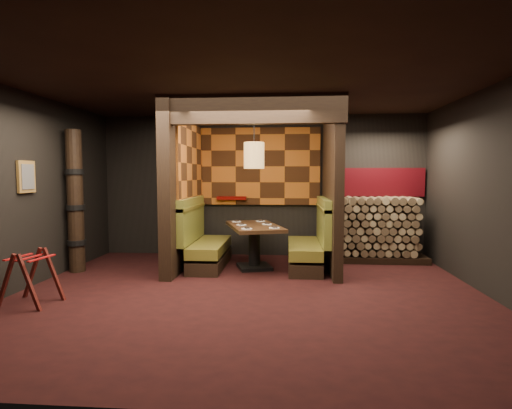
% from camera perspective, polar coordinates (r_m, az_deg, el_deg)
% --- Properties ---
extents(floor, '(6.50, 5.50, 0.02)m').
position_cam_1_polar(floor, '(5.64, -1.05, -12.83)').
color(floor, black).
rests_on(floor, ground).
extents(ceiling, '(6.50, 5.50, 0.02)m').
position_cam_1_polar(ceiling, '(5.53, -1.09, 16.94)').
color(ceiling, black).
rests_on(ceiling, ground).
extents(wall_back, '(6.50, 0.02, 2.85)m').
position_cam_1_polar(wall_back, '(8.14, 0.79, 2.68)').
color(wall_back, black).
rests_on(wall_back, ground).
extents(wall_front, '(6.50, 0.02, 2.85)m').
position_cam_1_polar(wall_front, '(2.67, -6.75, -0.48)').
color(wall_front, black).
rests_on(wall_front, ground).
extents(wall_left, '(0.02, 5.50, 2.85)m').
position_cam_1_polar(wall_left, '(6.56, -30.71, 1.73)').
color(wall_left, black).
rests_on(wall_left, ground).
extents(wall_right, '(0.02, 5.50, 2.85)m').
position_cam_1_polar(wall_right, '(6.03, 31.50, 1.53)').
color(wall_right, black).
rests_on(wall_right, ground).
extents(partition_left, '(0.20, 2.20, 2.85)m').
position_cam_1_polar(partition_left, '(7.26, -10.47, 2.43)').
color(partition_left, black).
rests_on(partition_left, floor).
extents(partition_right, '(0.15, 2.10, 2.85)m').
position_cam_1_polar(partition_right, '(7.11, 10.76, 2.39)').
color(partition_right, black).
rests_on(partition_right, floor).
extents(header_beam, '(2.85, 0.18, 0.44)m').
position_cam_1_polar(header_beam, '(6.17, -0.68, 13.42)').
color(header_beam, black).
rests_on(header_beam, partition_left).
extents(tapa_back_panel, '(2.40, 0.06, 1.55)m').
position_cam_1_polar(tapa_back_panel, '(8.10, 0.60, 5.47)').
color(tapa_back_panel, '#AD591B').
rests_on(tapa_back_panel, wall_back).
extents(tapa_side_panel, '(0.04, 1.85, 1.45)m').
position_cam_1_polar(tapa_side_panel, '(7.40, -9.27, 5.76)').
color(tapa_side_panel, '#AD591B').
rests_on(tapa_side_panel, partition_left).
extents(lacquer_shelf, '(0.60, 0.12, 0.07)m').
position_cam_1_polar(lacquer_shelf, '(8.11, -3.50, 0.93)').
color(lacquer_shelf, '#610805').
rests_on(lacquer_shelf, wall_back).
extents(booth_bench_left, '(0.68, 1.60, 1.14)m').
position_cam_1_polar(booth_bench_left, '(7.28, -7.39, -5.65)').
color(booth_bench_left, black).
rests_on(booth_bench_left, floor).
extents(booth_bench_right, '(0.68, 1.60, 1.14)m').
position_cam_1_polar(booth_bench_right, '(7.14, 7.74, -5.85)').
color(booth_bench_right, black).
rests_on(booth_bench_right, floor).
extents(dining_table, '(1.19, 1.63, 0.77)m').
position_cam_1_polar(dining_table, '(7.02, -0.24, -4.83)').
color(dining_table, black).
rests_on(dining_table, floor).
extents(place_settings, '(0.91, 1.27, 0.03)m').
position_cam_1_polar(place_settings, '(6.99, -0.25, -2.84)').
color(place_settings, white).
rests_on(place_settings, dining_table).
extents(pendant_lamp, '(0.35, 0.35, 1.10)m').
position_cam_1_polar(pendant_lamp, '(6.90, -0.28, 7.02)').
color(pendant_lamp, '#B08449').
rests_on(pendant_lamp, ceiling).
extents(framed_picture, '(0.05, 0.36, 0.46)m').
position_cam_1_polar(framed_picture, '(6.62, -29.96, 3.46)').
color(framed_picture, olive).
rests_on(framed_picture, wall_left).
extents(luggage_rack, '(0.73, 0.56, 0.73)m').
position_cam_1_polar(luggage_rack, '(5.90, -29.50, -8.82)').
color(luggage_rack, '#41110D').
rests_on(luggage_rack, floor).
extents(totem_column, '(0.31, 0.31, 2.40)m').
position_cam_1_polar(totem_column, '(7.40, -24.40, 0.30)').
color(totem_column, black).
rests_on(totem_column, floor).
extents(firewood_stack, '(1.73, 0.70, 1.22)m').
position_cam_1_polar(firewood_stack, '(7.98, 17.22, -3.39)').
color(firewood_stack, black).
rests_on(firewood_stack, floor).
extents(mosaic_header, '(1.83, 0.10, 0.56)m').
position_cam_1_polar(mosaic_header, '(8.24, 16.85, 3.07)').
color(mosaic_header, maroon).
rests_on(mosaic_header, wall_back).
extents(bay_front_post, '(0.08, 0.08, 2.85)m').
position_cam_1_polar(bay_front_post, '(7.38, 11.24, 2.44)').
color(bay_front_post, black).
rests_on(bay_front_post, floor).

